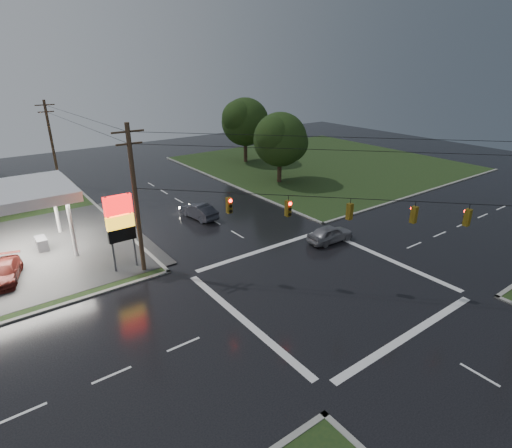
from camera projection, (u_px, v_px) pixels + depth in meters
ground at (323, 284)px, 28.36m from camera, size 120.00×120.00×0.00m
grass_ne at (322, 163)px, 62.02m from camera, size 36.00×36.00×0.08m
pylon_sign at (120, 220)px, 28.93m from camera, size 2.00×0.35×6.00m
utility_pole_nw at (136, 199)px, 28.09m from camera, size 2.20×0.32×11.00m
utility_pole_n at (52, 142)px, 49.45m from camera, size 2.20×0.32×10.50m
traffic_signals at (330, 198)px, 25.92m from camera, size 26.87×26.87×1.47m
tree_ne_near at (281, 140)px, 50.45m from camera, size 7.99×6.80×8.98m
tree_ne_far at (246, 122)px, 60.82m from camera, size 8.46×7.20×9.80m
car_north at (199, 211)px, 40.13m from camera, size 2.20×4.76×1.51m
car_crossing at (330, 234)px, 34.88m from camera, size 4.43×1.98×1.48m
car_pump at (4, 272)px, 28.63m from camera, size 3.05×4.91×1.33m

